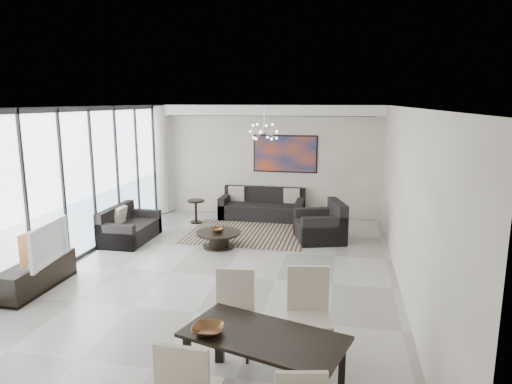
% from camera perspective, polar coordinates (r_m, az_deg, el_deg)
% --- Properties ---
extents(room_shell, '(6.00, 9.00, 2.90)m').
position_cam_1_polar(room_shell, '(7.59, -1.13, -0.46)').
color(room_shell, '#A8A39B').
rests_on(room_shell, ground).
extents(window_wall, '(0.37, 8.95, 2.90)m').
position_cam_1_polar(window_wall, '(8.90, -22.49, 0.53)').
color(window_wall, white).
rests_on(window_wall, floor).
extents(soffit, '(5.98, 0.40, 0.26)m').
position_cam_1_polar(soffit, '(11.74, 1.17, 10.18)').
color(soffit, white).
rests_on(soffit, room_shell).
extents(painting, '(1.68, 0.04, 0.98)m').
position_cam_1_polar(painting, '(11.91, 3.66, 4.78)').
color(painting, '#C2431A').
rests_on(painting, room_shell).
extents(chandelier, '(0.66, 0.66, 0.71)m').
position_cam_1_polar(chandelier, '(9.94, 1.04, 7.56)').
color(chandelier, silver).
rests_on(chandelier, room_shell).
extents(rug, '(2.70, 2.09, 0.01)m').
position_cam_1_polar(rug, '(10.52, -1.00, -5.22)').
color(rug, black).
rests_on(rug, floor).
extents(coffee_table, '(0.94, 0.94, 0.33)m').
position_cam_1_polar(coffee_table, '(9.58, -4.68, -5.82)').
color(coffee_table, black).
rests_on(coffee_table, floor).
extents(bowl_coffee, '(0.27, 0.27, 0.08)m').
position_cam_1_polar(bowl_coffee, '(9.51, -4.85, -4.79)').
color(bowl_coffee, brown).
rests_on(bowl_coffee, coffee_table).
extents(sofa_main, '(2.15, 0.88, 0.78)m').
position_cam_1_polar(sofa_main, '(11.84, 0.82, -2.05)').
color(sofa_main, black).
rests_on(sofa_main, floor).
extents(loveseat, '(0.84, 1.48, 0.74)m').
position_cam_1_polar(loveseat, '(10.36, -15.65, -4.50)').
color(loveseat, black).
rests_on(loveseat, floor).
extents(armchair, '(1.23, 1.26, 0.86)m').
position_cam_1_polar(armchair, '(10.08, 8.20, -4.37)').
color(armchair, black).
rests_on(armchair, floor).
extents(side_table, '(0.42, 0.42, 0.58)m').
position_cam_1_polar(side_table, '(11.48, -7.53, -1.92)').
color(side_table, black).
rests_on(side_table, floor).
extents(tv_console, '(0.43, 1.52, 0.47)m').
position_cam_1_polar(tv_console, '(8.26, -25.67, -9.38)').
color(tv_console, black).
rests_on(tv_console, floor).
extents(television, '(0.28, 1.12, 0.64)m').
position_cam_1_polar(television, '(7.99, -25.13, -5.80)').
color(television, gray).
rests_on(television, tv_console).
extents(dining_table, '(1.80, 1.26, 0.68)m').
position_cam_1_polar(dining_table, '(4.86, 0.97, -18.35)').
color(dining_table, black).
rests_on(dining_table, floor).
extents(dining_chair_nw, '(0.52, 0.52, 1.01)m').
position_cam_1_polar(dining_chair_nw, '(5.65, -2.73, -14.02)').
color(dining_chair_nw, beige).
rests_on(dining_chair_nw, floor).
extents(dining_chair_ne, '(0.58, 0.58, 1.08)m').
position_cam_1_polar(dining_chair_ne, '(5.56, 6.58, -14.01)').
color(dining_chair_ne, beige).
rests_on(dining_chair_ne, floor).
extents(bowl_dining, '(0.34, 0.34, 0.08)m').
position_cam_1_polar(bowl_dining, '(4.85, -6.05, -16.75)').
color(bowl_dining, brown).
rests_on(bowl_dining, dining_table).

